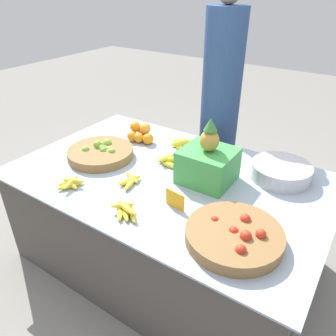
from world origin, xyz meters
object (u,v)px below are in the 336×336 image
object	(u,v)px
lime_bowl	(100,153)
vendor_person	(220,110)
tomato_basket	(234,236)
price_sign	(175,200)
produce_crate	(208,163)
metal_bowl	(281,171)

from	to	relation	value
lime_bowl	vendor_person	bearing A→B (deg)	67.53
tomato_basket	lime_bowl	bearing A→B (deg)	166.62
price_sign	vendor_person	distance (m)	1.19
produce_crate	lime_bowl	bearing A→B (deg)	-169.36
vendor_person	metal_bowl	bearing A→B (deg)	-39.44
price_sign	vendor_person	xyz separation A→B (m)	(-0.31, 1.15, 0.07)
metal_bowl	vendor_person	xyz separation A→B (m)	(-0.68, 0.56, 0.08)
tomato_basket	price_sign	bearing A→B (deg)	169.97
metal_bowl	produce_crate	size ratio (longest dim) A/B	0.88
produce_crate	price_sign	bearing A→B (deg)	-92.27
lime_bowl	tomato_basket	size ratio (longest dim) A/B	0.97
price_sign	metal_bowl	bearing A→B (deg)	66.13
metal_bowl	produce_crate	distance (m)	0.44
tomato_basket	vendor_person	distance (m)	1.39
metal_bowl	vendor_person	world-z (taller)	vendor_person
lime_bowl	metal_bowl	distance (m)	1.14
lime_bowl	produce_crate	distance (m)	0.74
metal_bowl	price_sign	size ratio (longest dim) A/B	2.93
metal_bowl	price_sign	distance (m)	0.69
tomato_basket	metal_bowl	size ratio (longest dim) A/B	1.27
produce_crate	vendor_person	size ratio (longest dim) A/B	0.23
lime_bowl	price_sign	size ratio (longest dim) A/B	3.63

